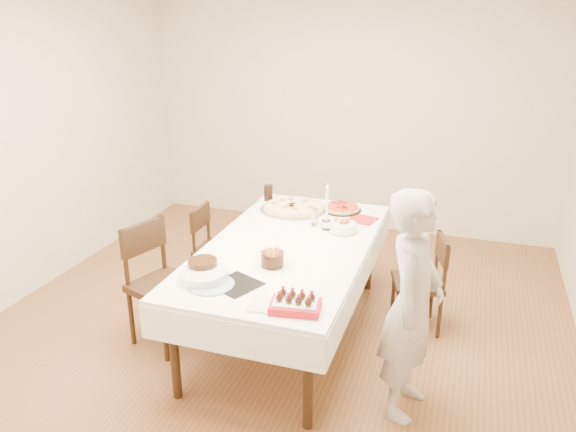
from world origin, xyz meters
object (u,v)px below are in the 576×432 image
(chair_right_savory, at_px, (418,283))
(strawberry_box, at_px, (295,304))
(layer_cake, at_px, (203,267))
(cola_glass, at_px, (268,193))
(dining_table, at_px, (288,290))
(pasta_bowl, at_px, (343,227))
(pizza_pepperoni, at_px, (342,208))
(birthday_cake, at_px, (272,254))
(pizza_white, at_px, (294,208))
(person, at_px, (412,306))
(chair_left_savory, at_px, (219,249))
(taper_candle, at_px, (327,207))
(chair_left_dessert, at_px, (165,286))

(chair_right_savory, distance_m, strawberry_box, 1.47)
(layer_cake, bearing_deg, cola_glass, 94.12)
(dining_table, relative_size, pasta_bowl, 10.43)
(pizza_pepperoni, distance_m, birthday_cake, 1.23)
(pizza_white, height_order, strawberry_box, strawberry_box)
(chair_right_savory, height_order, pizza_white, pizza_white)
(pizza_white, distance_m, layer_cake, 1.36)
(pasta_bowl, bearing_deg, layer_cake, -125.00)
(pasta_bowl, distance_m, cola_glass, 0.96)
(dining_table, height_order, pasta_bowl, pasta_bowl)
(pizza_white, distance_m, strawberry_box, 1.69)
(dining_table, height_order, pizza_pepperoni, pizza_pepperoni)
(person, bearing_deg, layer_cake, 99.90)
(dining_table, bearing_deg, strawberry_box, -68.85)
(cola_glass, bearing_deg, chair_right_savory, -18.64)
(person, bearing_deg, strawberry_box, 124.14)
(chair_left_savory, relative_size, pizza_white, 1.33)
(taper_candle, height_order, layer_cake, taper_candle)
(pizza_white, relative_size, birthday_cake, 3.74)
(birthday_cake, height_order, strawberry_box, birthday_cake)
(pizza_pepperoni, bearing_deg, strawberry_box, -85.38)
(person, bearing_deg, pizza_white, 49.28)
(dining_table, height_order, person, person)
(person, distance_m, birthday_cake, 0.98)
(birthday_cake, bearing_deg, strawberry_box, -57.35)
(chair_right_savory, relative_size, birthday_cake, 4.98)
(chair_left_savory, bearing_deg, cola_glass, -131.63)
(pizza_pepperoni, xyz_separation_m, taper_candle, (-0.02, -0.45, 0.16))
(chair_left_savory, relative_size, chair_left_dessert, 0.84)
(layer_cake, xyz_separation_m, birthday_cake, (0.39, 0.25, 0.04))
(pizza_white, distance_m, cola_glass, 0.34)
(chair_left_dessert, bearing_deg, person, -167.80)
(pasta_bowl, bearing_deg, cola_glass, 147.31)
(chair_right_savory, bearing_deg, pizza_white, 148.51)
(pizza_pepperoni, bearing_deg, layer_cake, -111.43)
(chair_left_savory, bearing_deg, pizza_pepperoni, -162.54)
(pizza_pepperoni, height_order, pasta_bowl, pasta_bowl)
(taper_candle, bearing_deg, chair_left_savory, 173.19)
(person, height_order, layer_cake, person)
(strawberry_box, bearing_deg, chair_left_dessert, 156.77)
(chair_left_dessert, relative_size, person, 0.64)
(dining_table, distance_m, pizza_white, 0.85)
(chair_right_savory, height_order, person, person)
(dining_table, height_order, strawberry_box, strawberry_box)
(chair_right_savory, relative_size, cola_glass, 5.36)
(pizza_white, height_order, taper_candle, taper_candle)
(chair_right_savory, bearing_deg, cola_glass, 145.46)
(chair_right_savory, relative_size, chair_left_savory, 1.00)
(chair_right_savory, distance_m, birthday_cake, 1.28)
(dining_table, bearing_deg, pasta_bowl, 49.28)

